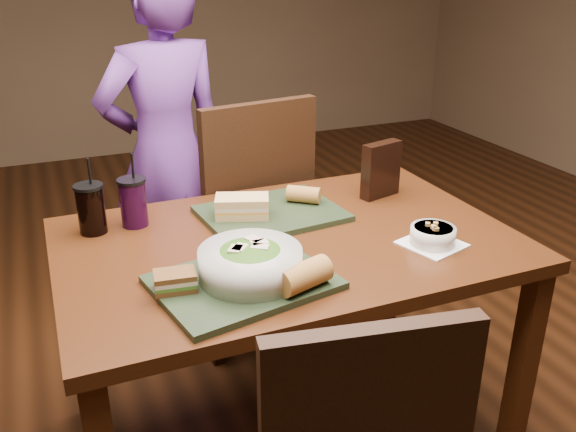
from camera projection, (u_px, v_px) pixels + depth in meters
The scene contains 14 objects.
dining_table at pixel (288, 266), 1.80m from camera, with size 1.30×0.85×0.75m.
chair_far at pixel (251, 214), 2.37m from camera, with size 0.51×0.52×1.04m.
diner at pixel (166, 155), 2.49m from camera, with size 0.55×0.36×1.51m, color #5E2E7F.
tray_near at pixel (243, 282), 1.51m from camera, with size 0.42×0.32×0.02m, color #202E1A.
tray_far at pixel (271, 213), 1.91m from camera, with size 0.42×0.32×0.02m, color #202E1A.
salad_bowl at pixel (250, 261), 1.50m from camera, with size 0.26×0.26×0.09m.
soup_bowl at pixel (433, 235), 1.72m from camera, with size 0.19×0.19×0.06m.
sandwich_near at pixel (175, 281), 1.45m from camera, with size 0.11×0.08×0.05m.
sandwich_far at pixel (242, 206), 1.86m from camera, with size 0.18×0.14×0.06m.
baguette_near at pixel (304, 276), 1.45m from camera, with size 0.07×0.07×0.14m, color #AD7533.
baguette_far at pixel (304, 194), 1.97m from camera, with size 0.05×0.05×0.11m, color #AD7533.
cup_cola at pixel (91, 209), 1.78m from camera, with size 0.09×0.09×0.23m.
cup_berry at pixel (133, 202), 1.82m from camera, with size 0.08×0.08×0.23m.
chip_bag at pixel (381, 170), 2.04m from camera, with size 0.14×0.04×0.19m, color black.
Camera 1 is at (-0.62, -1.48, 1.51)m, focal length 38.00 mm.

